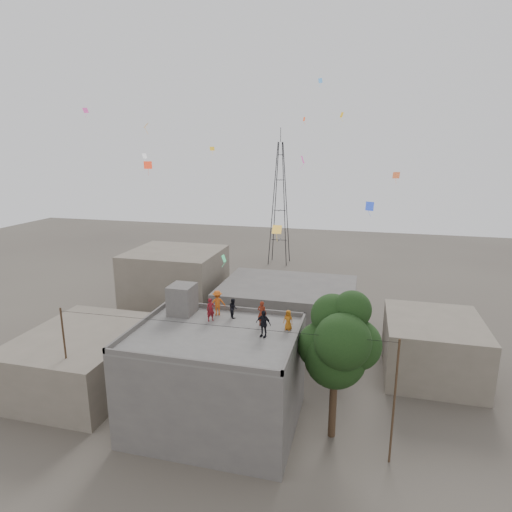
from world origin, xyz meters
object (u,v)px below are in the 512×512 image
Objects in this scene: stair_head_box at (182,299)px; tree at (339,343)px; person_red_adult at (262,313)px; person_dark_adult at (263,324)px; transmission_tower at (280,204)px.

stair_head_box is 0.22× the size of tree.
tree is 5.60× the size of person_red_adult.
person_dark_adult is at bearing 112.91° from person_red_adult.
person_dark_adult reaches higher than person_red_adult.
tree is 5.11m from person_red_adult.
transmission_tower is (-11.37, 39.40, 2.97)m from tree.
stair_head_box reaches higher than person_red_adult.
tree reaches higher than person_dark_adult.
transmission_tower is at bearing 114.40° from person_dark_adult.
transmission_tower reaches higher than tree.
transmission_tower reaches higher than stair_head_box.
tree is at bearing -10.74° from stair_head_box.
person_red_adult is at bearing -80.33° from transmission_tower.
person_red_adult is 0.99× the size of person_dark_adult.
transmission_tower reaches higher than person_dark_adult.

